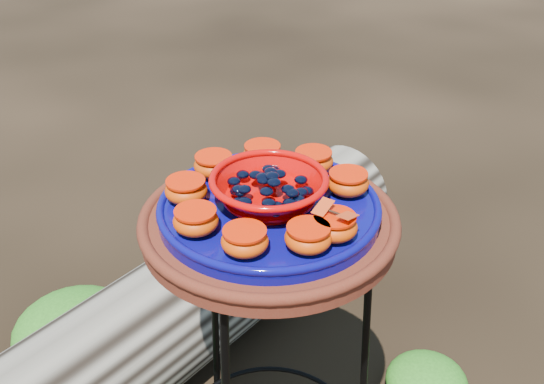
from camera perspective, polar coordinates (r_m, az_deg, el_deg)
plant_stand at (r=1.49m, az=-0.21°, el=-14.65°), size 0.44×0.44×0.70m
terracotta_saucer at (r=1.25m, az=-0.24°, el=-2.81°), size 0.47×0.47×0.04m
cobalt_plate at (r=1.24m, az=-0.25°, el=-1.56°), size 0.40×0.40×0.03m
red_bowl at (r=1.21m, az=-0.25°, el=0.07°), size 0.20×0.20×0.06m
glass_gems at (r=1.19m, az=-0.26°, el=1.77°), size 0.16×0.16×0.03m
orange_half_0 at (r=1.14m, az=5.25°, el=-2.90°), size 0.08×0.08×0.04m
orange_half_1 at (r=1.26m, az=6.37°, el=0.75°), size 0.08×0.08×0.04m
orange_half_2 at (r=1.33m, az=3.48°, el=2.58°), size 0.08×0.08×0.04m
orange_half_3 at (r=1.35m, az=-0.80°, el=3.12°), size 0.08×0.08×0.04m
orange_half_4 at (r=1.31m, az=-4.89°, el=2.22°), size 0.08×0.08×0.04m
orange_half_5 at (r=1.24m, az=-7.19°, el=0.12°), size 0.08×0.08×0.04m
orange_half_6 at (r=1.15m, az=-6.40°, el=-2.42°), size 0.08×0.08×0.04m
orange_half_7 at (r=1.10m, az=-2.29°, el=-4.13°), size 0.08×0.08×0.04m
orange_half_8 at (r=1.11m, az=3.04°, el=-3.85°), size 0.08×0.08×0.04m
butterfly at (r=1.12m, az=5.32°, el=-1.67°), size 0.10×0.08×0.01m
driftwood_log at (r=1.92m, az=-8.21°, el=-10.06°), size 1.80×0.85×0.33m
foliage_right at (r=1.92m, az=12.82°, el=-15.15°), size 0.22×0.22×0.11m
foliage_back at (r=2.04m, az=-16.05°, el=-11.02°), size 0.36×0.36×0.18m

